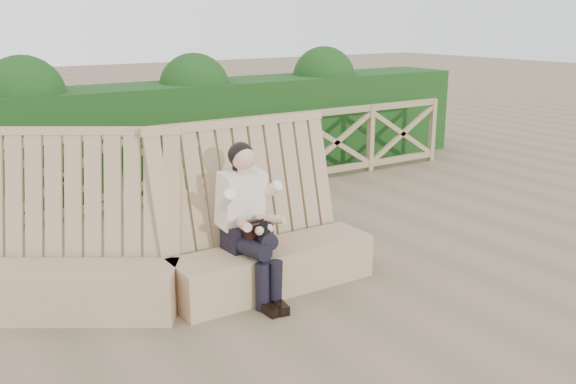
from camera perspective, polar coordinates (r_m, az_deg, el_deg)
ground at (r=6.06m, az=3.27°, el=-8.87°), size 60.00×60.00×0.00m
bench at (r=5.91m, az=-10.40°, el=-5.68°), size 3.74×1.77×1.55m
woman at (r=5.78m, az=-3.56°, el=-2.21°), size 0.42×0.88×1.41m
guardrail at (r=8.79m, az=-10.56°, el=2.39°), size 10.10×0.09×1.10m
hedge at (r=9.85m, az=-13.42°, el=4.78°), size 12.00×1.20×1.50m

